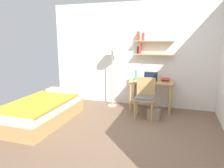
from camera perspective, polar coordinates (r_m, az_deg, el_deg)
ground_plane at (r=3.81m, az=-0.94°, el=-14.29°), size 5.28×5.28×0.00m
wall_back at (r=5.37m, az=6.12°, el=7.97°), size 4.40×0.27×2.60m
bed at (r=4.60m, az=-18.31°, el=-6.93°), size 0.97×1.87×0.54m
desk at (r=5.08m, az=10.73°, el=-0.62°), size 1.01×0.58×0.72m
desk_chair at (r=4.62m, az=9.05°, el=-3.19°), size 0.43×0.38×0.87m
standing_lamp at (r=5.15m, az=0.02°, el=9.54°), size 0.38×0.38×1.66m
laptop at (r=5.11m, az=10.48°, el=1.58°), size 0.33×0.21×0.20m
water_bottle at (r=5.10m, az=6.54°, el=2.47°), size 0.06×0.06×0.24m
book_stack at (r=5.07m, az=14.45°, el=1.16°), size 0.19×0.24×0.08m
handbag at (r=4.57m, az=11.32°, el=-8.07°), size 0.27×0.13×0.39m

